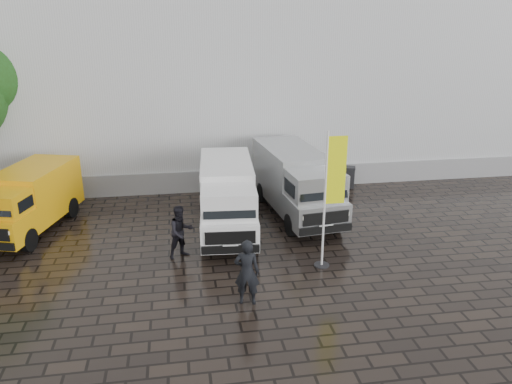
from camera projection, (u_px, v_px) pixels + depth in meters
ground at (286, 267)px, 16.20m from camera, size 120.00×120.00×0.00m
exhibition_hall at (262, 47)px, 29.42m from camera, size 44.00×16.00×12.00m
hall_plinth at (291, 177)px, 23.74m from camera, size 44.00×0.15×1.00m
van_yellow at (28, 202)px, 18.60m from camera, size 3.27×5.38×2.32m
van_white at (227, 199)px, 18.66m from camera, size 2.35×5.91×2.51m
van_silver at (296, 184)px, 20.15m from camera, size 2.69×6.24×2.62m
flagpole at (331, 194)px, 15.53m from camera, size 0.88×0.50×4.50m
wheelie_bin at (348, 177)px, 23.73m from camera, size 0.76×0.76×1.00m
person_front at (247, 272)px, 13.87m from camera, size 0.79×0.60×1.96m
person_tent at (181, 232)px, 16.65m from camera, size 1.09×1.00×1.82m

